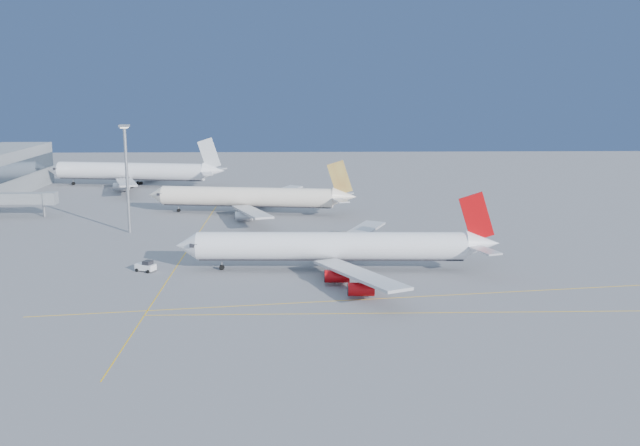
{
  "coord_description": "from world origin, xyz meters",
  "views": [
    {
      "loc": [
        -14.48,
        -125.19,
        37.68
      ],
      "look_at": [
        -10.3,
        26.36,
        7.0
      ],
      "focal_mm": 40.0,
      "sensor_mm": 36.0,
      "label": 1
    }
  ],
  "objects_px": {
    "airliner_virgin": "(338,247)",
    "airliner_etihad": "(251,197)",
    "airliner_third": "(135,171)",
    "pushback_tug": "(146,266)",
    "light_mast": "(127,170)"
  },
  "relations": [
    {
      "from": "airliner_etihad",
      "to": "pushback_tug",
      "type": "bearing_deg",
      "value": -97.19
    },
    {
      "from": "airliner_etihad",
      "to": "pushback_tug",
      "type": "relative_size",
      "value": 13.62
    },
    {
      "from": "airliner_etihad",
      "to": "airliner_third",
      "type": "bearing_deg",
      "value": 138.06
    },
    {
      "from": "airliner_virgin",
      "to": "airliner_etihad",
      "type": "xyz_separation_m",
      "value": [
        -21.45,
        61.78,
        -0.04
      ]
    },
    {
      "from": "airliner_third",
      "to": "pushback_tug",
      "type": "bearing_deg",
      "value": -67.13
    },
    {
      "from": "airliner_virgin",
      "to": "pushback_tug",
      "type": "height_order",
      "value": "airliner_virgin"
    },
    {
      "from": "airliner_third",
      "to": "light_mast",
      "type": "distance_m",
      "value": 80.99
    },
    {
      "from": "pushback_tug",
      "to": "airliner_etihad",
      "type": "bearing_deg",
      "value": 101.25
    },
    {
      "from": "airliner_etihad",
      "to": "pushback_tug",
      "type": "height_order",
      "value": "airliner_etihad"
    },
    {
      "from": "light_mast",
      "to": "airliner_virgin",
      "type": "bearing_deg",
      "value": -36.46
    },
    {
      "from": "airliner_third",
      "to": "pushback_tug",
      "type": "height_order",
      "value": "airliner_third"
    },
    {
      "from": "airliner_virgin",
      "to": "airliner_third",
      "type": "bearing_deg",
      "value": 121.73
    },
    {
      "from": "pushback_tug",
      "to": "light_mast",
      "type": "height_order",
      "value": "light_mast"
    },
    {
      "from": "airliner_virgin",
      "to": "airliner_etihad",
      "type": "distance_m",
      "value": 65.39
    },
    {
      "from": "pushback_tug",
      "to": "airliner_virgin",
      "type": "bearing_deg",
      "value": 26.51
    }
  ]
}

